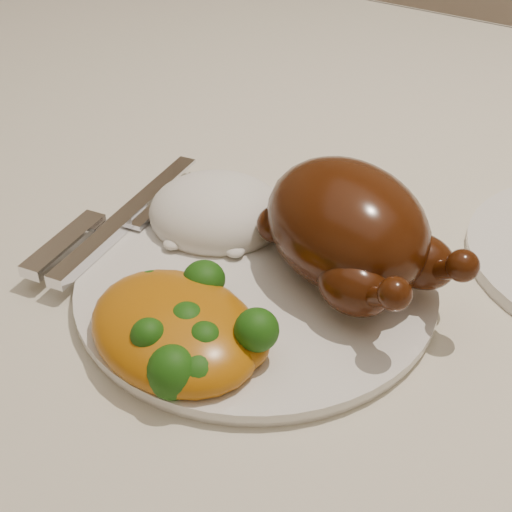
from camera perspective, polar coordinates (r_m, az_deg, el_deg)
The scene contains 7 objects.
dining_table at distance 0.68m, azimuth 5.37°, elevation -1.84°, with size 1.60×0.90×0.76m.
tablecloth at distance 0.64m, azimuth 5.73°, elevation 3.33°, with size 1.73×1.03×0.18m.
dinner_plate at distance 0.50m, azimuth -0.00°, elevation -2.35°, with size 0.25×0.25×0.01m, color silver.
roast_chicken at distance 0.48m, azimuth 7.48°, elevation 2.22°, with size 0.17×0.14×0.08m.
rice_mound at distance 0.55m, azimuth -3.12°, elevation 3.43°, with size 0.14×0.13×0.06m.
mac_and_cheese at distance 0.44m, azimuth -5.77°, elevation -5.99°, with size 0.14×0.12×0.05m.
cutlery at distance 0.55m, azimuth -12.00°, elevation 2.07°, with size 0.06×0.20×0.01m.
Camera 1 is at (0.26, -0.48, 1.08)m, focal length 50.00 mm.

